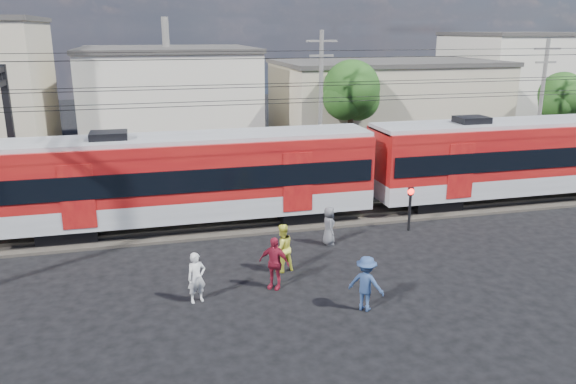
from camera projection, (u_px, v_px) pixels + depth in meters
The scene contains 20 objects.
ground at pixel (282, 304), 18.10m from camera, with size 120.00×120.00×0.00m, color black.
track_bed at pixel (240, 223), 25.53m from camera, with size 70.00×3.40×0.12m, color #2D2823.
rail_near at pixel (243, 225), 24.80m from camera, with size 70.00×0.12×0.12m, color #59544C.
rail_far at pixel (237, 215), 26.19m from camera, with size 70.00×0.12×0.12m, color #59544C.
commuter_train at pixel (194, 175), 24.41m from camera, with size 50.30×3.08×4.17m.
catenary at pixel (20, 119), 22.05m from camera, with size 70.00×9.30×7.52m.
building_midwest at pixel (169, 97), 41.72m from camera, with size 12.24×12.24×7.30m.
building_mideast at pixel (384, 102), 42.90m from camera, with size 16.32×10.20×6.30m.
building_east at pixel (513, 81), 49.69m from camera, with size 10.20×10.20×8.30m.
utility_pole_mid at pixel (321, 101), 32.23m from camera, with size 1.80×0.24×8.50m.
utility_pole_east at pixel (541, 101), 34.72m from camera, with size 1.80×0.24×8.00m.
tree_near at pixel (354, 92), 35.83m from camera, with size 3.82×3.64×6.72m.
tree_far at pixel (563, 98), 38.67m from camera, with size 3.36×3.12×5.76m.
pedestrian_a at pixel (197, 278), 18.02m from camera, with size 0.61×0.40×1.68m, color silver.
pedestrian_b at pixel (282, 248), 20.30m from camera, with size 0.88×0.68×1.81m, color #DCDB44.
pedestrian_c at pixel (366, 283), 17.49m from camera, with size 1.15×0.66×1.79m, color navy.
pedestrian_d at pixel (274, 263), 18.97m from camera, with size 1.08×0.45×1.84m, color maroon.
pedestrian_e at pixel (329, 226), 22.91m from camera, with size 0.78×0.51×1.59m, color #505156.
car_silver at pixel (528, 161), 34.97m from camera, with size 1.54×3.82×1.30m, color #B8BAC0.
crossing_signal at pixel (410, 201), 24.33m from camera, with size 0.29×0.29×1.96m.
Camera 1 is at (-3.89, -15.92, 8.51)m, focal length 35.00 mm.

